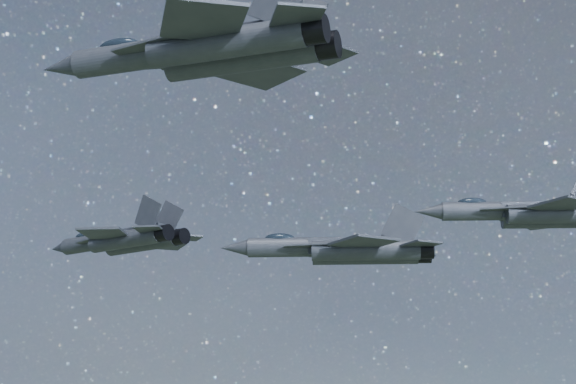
% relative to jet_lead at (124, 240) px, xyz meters
% --- Properties ---
extents(jet_lead, '(18.46, 12.50, 4.64)m').
position_rel_jet_lead_xyz_m(jet_lead, '(0.00, 0.00, 0.00)').
color(jet_lead, '#2F333B').
extents(jet_left, '(20.14, 13.53, 5.09)m').
position_rel_jet_lead_xyz_m(jet_left, '(20.66, 4.53, -1.53)').
color(jet_left, '#2F333B').
extents(jet_right, '(19.13, 13.60, 4.87)m').
position_rel_jet_lead_xyz_m(jet_right, '(23.20, -28.79, 4.18)').
color(jet_right, '#2F333B').
extents(jet_slot, '(15.74, 10.52, 3.99)m').
position_rel_jet_lead_xyz_m(jet_slot, '(38.37, -4.78, -1.58)').
color(jet_slot, '#2F333B').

